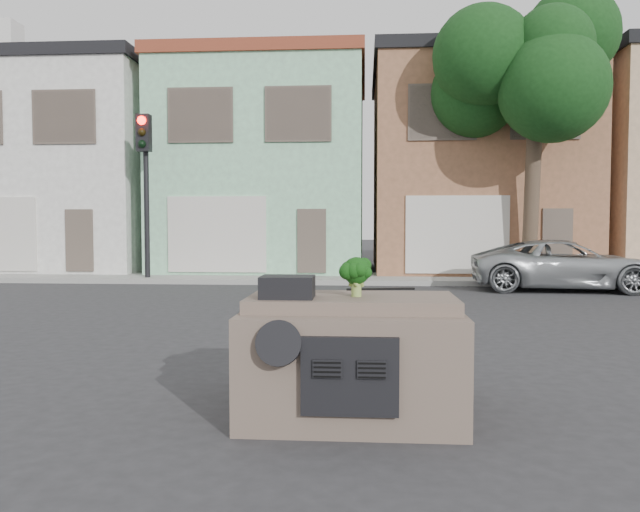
# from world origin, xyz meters

# --- Properties ---
(ground_plane) EXTENTS (120.00, 120.00, 0.00)m
(ground_plane) POSITION_xyz_m (0.00, 0.00, 0.00)
(ground_plane) COLOR #303033
(ground_plane) RESTS_ON ground
(sidewalk) EXTENTS (40.00, 3.00, 0.15)m
(sidewalk) POSITION_xyz_m (0.00, 10.50, 0.07)
(sidewalk) COLOR gray
(sidewalk) RESTS_ON ground
(townhouse_white) EXTENTS (7.20, 8.20, 7.55)m
(townhouse_white) POSITION_xyz_m (-11.00, 14.50, 3.77)
(townhouse_white) COLOR silver
(townhouse_white) RESTS_ON ground
(townhouse_mint) EXTENTS (7.20, 8.20, 7.55)m
(townhouse_mint) POSITION_xyz_m (-3.50, 14.50, 3.77)
(townhouse_mint) COLOR #96D6AA
(townhouse_mint) RESTS_ON ground
(townhouse_tan) EXTENTS (7.20, 8.20, 7.55)m
(townhouse_tan) POSITION_xyz_m (4.00, 14.50, 3.77)
(townhouse_tan) COLOR #976344
(townhouse_tan) RESTS_ON ground
(silver_pickup) EXTENTS (5.06, 2.65, 1.36)m
(silver_pickup) POSITION_xyz_m (5.48, 8.15, 0.00)
(silver_pickup) COLOR #ABB0B3
(silver_pickup) RESTS_ON ground
(traffic_signal) EXTENTS (0.40, 0.40, 5.10)m
(traffic_signal) POSITION_xyz_m (-6.50, 9.50, 2.55)
(traffic_signal) COLOR black
(traffic_signal) RESTS_ON ground
(tree_near) EXTENTS (4.40, 4.00, 8.50)m
(tree_near) POSITION_xyz_m (5.00, 9.80, 4.25)
(tree_near) COLOR #153C15
(tree_near) RESTS_ON ground
(car_dashboard) EXTENTS (2.00, 1.80, 1.12)m
(car_dashboard) POSITION_xyz_m (0.00, -3.00, 0.56)
(car_dashboard) COLOR brown
(car_dashboard) RESTS_ON ground
(instrument_hump) EXTENTS (0.48, 0.38, 0.20)m
(instrument_hump) POSITION_xyz_m (-0.58, -3.35, 1.22)
(instrument_hump) COLOR black
(instrument_hump) RESTS_ON car_dashboard
(wiper_arm) EXTENTS (0.69, 0.15, 0.02)m
(wiper_arm) POSITION_xyz_m (0.28, -2.62, 1.13)
(wiper_arm) COLOR black
(wiper_arm) RESTS_ON car_dashboard
(broccoli) EXTENTS (0.43, 0.43, 0.37)m
(broccoli) POSITION_xyz_m (0.04, -3.20, 1.31)
(broccoli) COLOR #0E350C
(broccoli) RESTS_ON car_dashboard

